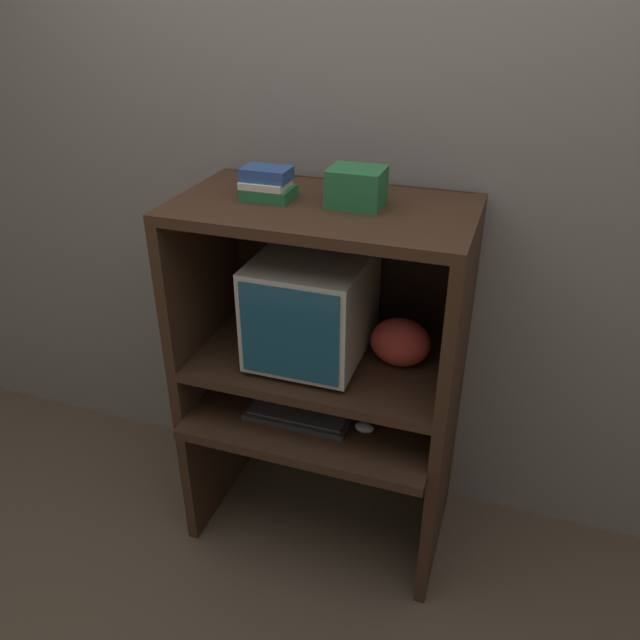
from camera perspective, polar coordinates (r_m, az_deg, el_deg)
The scene contains 11 objects.
ground_plane at distance 2.59m, azimuth -1.86°, elevation -21.73°, with size 12.00×12.00×0.00m, color brown.
wall_back at distance 2.33m, azimuth 3.02°, elevation 11.38°, with size 6.00×0.06×2.60m.
desk_base at distance 2.46m, azimuth -0.06°, elevation -11.88°, with size 0.97×0.62×0.60m.
desk_monitor_shelf at distance 2.27m, azimuth 0.29°, elevation -4.23°, with size 0.97×0.55×0.20m.
hutch_upper at distance 2.10m, azimuth 0.61°, elevation 5.99°, with size 0.97×0.55×0.57m.
crt_monitor at distance 2.16m, azimuth -0.69°, elevation 1.39°, with size 0.37×0.46×0.38m.
keyboard at distance 2.28m, azimuth -1.96°, elevation -8.60°, with size 0.38×0.16×0.03m.
mouse at distance 2.22m, azimuth 4.09°, elevation -9.76°, with size 0.07×0.05×0.03m.
snack_bag at distance 2.18m, azimuth 7.36°, elevation -2.02°, with size 0.21×0.16×0.17m.
book_stack at distance 2.05m, azimuth -4.84°, elevation 12.27°, with size 0.16×0.12×0.10m.
storage_box at distance 1.97m, azimuth 3.36°, elevation 12.04°, with size 0.17×0.14×0.12m.
Camera 1 is at (0.60, -1.53, 2.00)m, focal length 35.00 mm.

